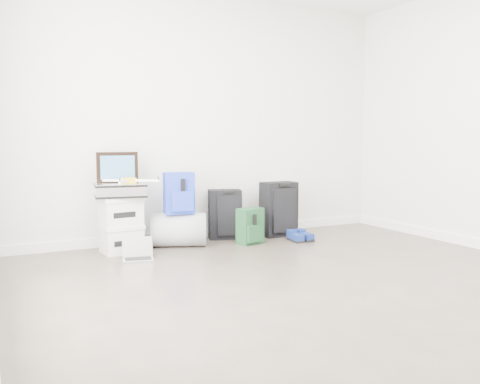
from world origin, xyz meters
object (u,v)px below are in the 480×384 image
carry_on (279,209)px  laptop (138,254)px  large_suitcase (225,214)px  duffel_bag (179,230)px  briefcase (120,190)px  boxes_stack (121,225)px

carry_on → laptop: bearing=-168.2°
large_suitcase → duffel_bag: bearing=-149.7°
large_suitcase → carry_on: carry_on is taller
large_suitcase → laptop: bearing=-138.9°
carry_on → large_suitcase: bearing=168.1°
large_suitcase → briefcase: bearing=-155.5°
briefcase → laptop: briefcase is taller
briefcase → laptop: 0.68m
briefcase → large_suitcase: size_ratio=0.86×
duffel_bag → laptop: (-0.54, -0.37, -0.13)m
duffel_bag → laptop: size_ratio=1.80×
briefcase → large_suitcase: (1.21, 0.17, -0.34)m
carry_on → briefcase: bearing=-179.5°
boxes_stack → carry_on: size_ratio=0.88×
large_suitcase → laptop: large_suitcase is taller
laptop → duffel_bag: bearing=46.3°
briefcase → duffel_bag: (0.61, 0.02, -0.44)m
duffel_bag → large_suitcase: size_ratio=1.02×
carry_on → laptop: size_ratio=1.98×
duffel_bag → boxes_stack: bearing=-156.1°
laptop → large_suitcase: bearing=36.0°
large_suitcase → carry_on: (0.63, -0.12, 0.04)m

